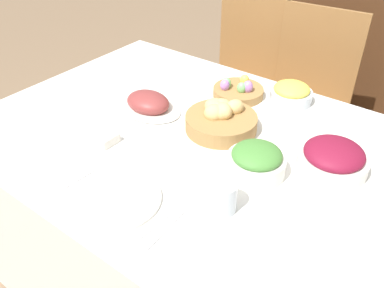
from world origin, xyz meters
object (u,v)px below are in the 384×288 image
at_px(chair_far_center, 304,101).
at_px(knife, 157,224).
at_px(butter_dish, 101,136).
at_px(ham_platter, 148,103).
at_px(drinking_cup, 222,196).
at_px(egg_basket, 238,91).
at_px(chair_far_left, 237,79).
at_px(beet_salad_bowl, 333,159).
at_px(pineapple_bowl, 291,93).
at_px(dinner_plate, 116,199).
at_px(green_salad_bowl, 256,161).
at_px(bread_basket, 221,118).
at_px(sideboard, 359,59).
at_px(spoon, 166,229).
at_px(fork, 80,178).

distance_m(chair_far_center, knife, 1.33).
bearing_deg(butter_dish, ham_platter, 92.59).
bearing_deg(drinking_cup, egg_basket, 118.06).
height_order(chair_far_left, beet_salad_bowl, chair_far_left).
bearing_deg(drinking_cup, knife, -123.87).
height_order(ham_platter, knife, ham_platter).
relative_size(chair_far_center, drinking_cup, 10.69).
distance_m(pineapple_bowl, dinner_plate, 0.83).
distance_m(knife, drinking_cup, 0.19).
bearing_deg(chair_far_center, ham_platter, -114.12).
height_order(green_salad_bowl, butter_dish, green_salad_bowl).
bearing_deg(bread_basket, beet_salad_bowl, 1.23).
relative_size(chair_far_left, chair_far_center, 1.00).
relative_size(sideboard, egg_basket, 6.48).
distance_m(chair_far_left, dinner_plate, 1.38).
xyz_separation_m(bread_basket, ham_platter, (-0.30, -0.06, -0.02)).
height_order(green_salad_bowl, knife, green_salad_bowl).
bearing_deg(spoon, knife, 176.75).
bearing_deg(sideboard, green_salad_bowl, -83.64).
bearing_deg(bread_basket, egg_basket, 107.85).
height_order(egg_basket, dinner_plate, egg_basket).
distance_m(bread_basket, beet_salad_bowl, 0.41).
bearing_deg(chair_far_left, butter_dish, -81.01).
relative_size(egg_basket, pineapple_bowl, 1.22).
height_order(bread_basket, drinking_cup, bread_basket).
bearing_deg(butter_dish, chair_far_center, 75.75).
bearing_deg(sideboard, beet_salad_bowl, -76.62).
height_order(chair_far_left, butter_dish, chair_far_left).
relative_size(fork, butter_dish, 1.40).
bearing_deg(fork, green_salad_bowl, 43.73).
height_order(ham_platter, drinking_cup, drinking_cup).
xyz_separation_m(pineapple_bowl, spoon, (0.05, -0.82, -0.04)).
xyz_separation_m(bread_basket, pineapple_bowl, (0.11, 0.33, -0.00)).
relative_size(sideboard, dinner_plate, 5.07).
bearing_deg(pineapple_bowl, sideboard, 93.61).
bearing_deg(bread_basket, chair_far_left, 117.02).
distance_m(ham_platter, beet_salad_bowl, 0.71).
height_order(pineapple_bowl, knife, pineapple_bowl).
bearing_deg(beet_salad_bowl, spoon, -116.34).
bearing_deg(bread_basket, chair_far_center, 90.08).
distance_m(pineapple_bowl, drinking_cup, 0.68).
bearing_deg(egg_basket, ham_platter, -126.22).
bearing_deg(knife, green_salad_bowl, 77.58).
relative_size(chair_far_left, bread_basket, 3.83).
bearing_deg(egg_basket, butter_dish, -110.49).
relative_size(knife, spoon, 1.00).
xyz_separation_m(fork, drinking_cup, (0.41, 0.15, 0.04)).
height_order(bread_basket, beet_salad_bowl, bread_basket).
xyz_separation_m(spoon, drinking_cup, (0.07, 0.15, 0.04)).
bearing_deg(spoon, pineapple_bowl, 89.93).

